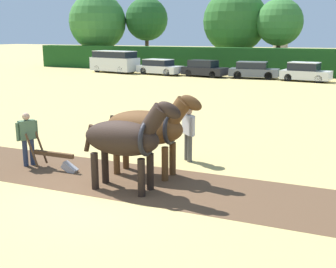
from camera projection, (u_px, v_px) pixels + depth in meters
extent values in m
plane|color=tan|center=(110.00, 195.00, 10.02)|extent=(240.00, 240.00, 0.00)
cube|color=brown|center=(31.00, 166.00, 12.21)|extent=(22.57, 3.62, 0.01)
cube|color=#194719|center=(303.00, 62.00, 38.15)|extent=(58.98, 1.52, 2.48)
cylinder|color=#4C3823|center=(99.00, 52.00, 50.58)|extent=(0.44, 0.44, 3.31)
sphere|color=#387533|center=(97.00, 22.00, 49.77)|extent=(6.70, 6.70, 6.70)
cylinder|color=brown|center=(147.00, 49.00, 50.59)|extent=(0.44, 0.44, 4.10)
sphere|color=#235623|center=(147.00, 19.00, 49.80)|extent=(5.03, 5.03, 5.03)
cylinder|color=brown|center=(234.00, 54.00, 45.15)|extent=(0.44, 0.44, 3.23)
sphere|color=#2D6628|center=(235.00, 21.00, 44.35)|extent=(6.73, 6.73, 6.73)
cylinder|color=#423323|center=(278.00, 54.00, 42.53)|extent=(0.44, 0.44, 3.62)
sphere|color=#387533|center=(280.00, 22.00, 41.81)|extent=(4.64, 4.64, 4.64)
cylinder|color=gray|center=(281.00, 34.00, 67.86)|extent=(2.34, 2.34, 7.52)
ellipsoid|color=black|center=(122.00, 138.00, 10.09)|extent=(1.99, 0.97, 0.84)
cylinder|color=black|center=(150.00, 172.00, 10.26)|extent=(0.18, 0.18, 0.92)
cylinder|color=black|center=(141.00, 178.00, 9.83)|extent=(0.18, 0.18, 0.92)
cylinder|color=black|center=(105.00, 165.00, 10.74)|extent=(0.18, 0.18, 0.92)
cylinder|color=black|center=(95.00, 171.00, 10.30)|extent=(0.18, 0.18, 0.92)
cylinder|color=black|center=(153.00, 121.00, 9.67)|extent=(0.79, 0.43, 0.87)
ellipsoid|color=black|center=(169.00, 110.00, 9.45)|extent=(0.69, 0.29, 0.54)
cube|color=black|center=(160.00, 114.00, 9.56)|extent=(0.41, 0.10, 0.55)
cylinder|color=black|center=(89.00, 138.00, 10.46)|extent=(0.30, 0.13, 0.71)
torus|color=black|center=(147.00, 138.00, 9.82)|extent=(0.15, 0.87, 0.86)
ellipsoid|color=#513319|center=(144.00, 127.00, 11.20)|extent=(2.24, 1.04, 0.90)
cylinder|color=#513319|center=(173.00, 159.00, 11.37)|extent=(0.18, 0.18, 0.91)
cylinder|color=#513319|center=(165.00, 164.00, 10.90)|extent=(0.18, 0.18, 0.91)
cylinder|color=#513319|center=(126.00, 153.00, 11.90)|extent=(0.18, 0.18, 0.91)
cylinder|color=#513319|center=(117.00, 158.00, 11.43)|extent=(0.18, 0.18, 0.91)
cylinder|color=#513319|center=(177.00, 112.00, 10.74)|extent=(0.79, 0.46, 0.85)
ellipsoid|color=#513319|center=(191.00, 103.00, 10.53)|extent=(0.69, 0.29, 0.54)
cube|color=black|center=(183.00, 105.00, 10.63)|extent=(0.39, 0.10, 0.52)
cylinder|color=black|center=(110.00, 128.00, 11.62)|extent=(0.30, 0.13, 0.71)
torus|color=black|center=(171.00, 127.00, 10.90)|extent=(0.15, 0.92, 0.92)
cube|color=#4C331E|center=(54.00, 154.00, 11.79)|extent=(1.31, 0.15, 0.12)
cube|color=#939399|center=(70.00, 168.00, 11.68)|extent=(0.49, 0.22, 0.39)
cylinder|color=#4C331E|center=(41.00, 147.00, 12.17)|extent=(0.40, 0.08, 0.96)
cylinder|color=#4C331E|center=(32.00, 150.00, 11.81)|extent=(0.40, 0.08, 0.96)
cylinder|color=#28334C|center=(32.00, 152.00, 12.25)|extent=(0.14, 0.14, 0.79)
cylinder|color=#28334C|center=(25.00, 153.00, 12.12)|extent=(0.14, 0.14, 0.79)
cube|color=#4C6B4C|center=(27.00, 130.00, 12.03)|extent=(0.38, 0.50, 0.56)
sphere|color=tan|center=(26.00, 116.00, 11.94)|extent=(0.21, 0.21, 0.21)
cylinder|color=#4C6B4C|center=(36.00, 129.00, 12.20)|extent=(0.09, 0.09, 0.52)
cylinder|color=#4C6B4C|center=(18.00, 132.00, 11.86)|extent=(0.09, 0.09, 0.52)
cylinder|color=#4C4C4C|center=(187.00, 147.00, 12.72)|extent=(0.14, 0.14, 0.83)
cylinder|color=#4C4C4C|center=(190.00, 148.00, 12.53)|extent=(0.14, 0.14, 0.83)
cube|color=#B7B7BC|center=(188.00, 125.00, 12.46)|extent=(0.49, 0.47, 0.59)
sphere|color=tan|center=(189.00, 111.00, 12.36)|extent=(0.22, 0.22, 0.22)
cylinder|color=#B7B7BC|center=(184.00, 123.00, 12.72)|extent=(0.09, 0.09, 0.55)
cylinder|color=#B7B7BC|center=(193.00, 127.00, 12.21)|extent=(0.09, 0.09, 0.55)
cylinder|color=#665B4C|center=(189.00, 109.00, 12.35)|extent=(0.43, 0.43, 0.02)
cylinder|color=#665B4C|center=(189.00, 107.00, 12.34)|extent=(0.21, 0.21, 0.10)
cube|color=silver|center=(115.00, 64.00, 41.90)|extent=(5.25, 2.85, 1.28)
cube|color=black|center=(114.00, 55.00, 41.68)|extent=(4.63, 2.55, 0.60)
cube|color=silver|center=(114.00, 51.00, 41.61)|extent=(4.63, 2.55, 0.06)
cylinder|color=black|center=(132.00, 69.00, 41.85)|extent=(0.72, 0.34, 0.70)
cylinder|color=black|center=(120.00, 70.00, 40.44)|extent=(0.72, 0.34, 0.70)
cylinder|color=black|center=(109.00, 68.00, 43.59)|extent=(0.72, 0.34, 0.70)
cylinder|color=black|center=(97.00, 69.00, 42.18)|extent=(0.72, 0.34, 0.70)
cube|color=silver|center=(160.00, 69.00, 39.76)|extent=(4.56, 2.51, 0.66)
cube|color=black|center=(158.00, 63.00, 39.74)|extent=(2.83, 2.04, 0.53)
cube|color=silver|center=(158.00, 60.00, 39.67)|extent=(2.83, 2.04, 0.06)
cylinder|color=black|center=(176.00, 71.00, 39.70)|extent=(0.70, 0.33, 0.67)
cylinder|color=black|center=(167.00, 72.00, 38.42)|extent=(0.70, 0.33, 0.67)
cylinder|color=black|center=(154.00, 70.00, 41.18)|extent=(0.70, 0.33, 0.67)
cylinder|color=black|center=(144.00, 71.00, 39.90)|extent=(0.70, 0.33, 0.67)
cube|color=black|center=(205.00, 71.00, 37.92)|extent=(4.20, 2.37, 0.68)
cube|color=black|center=(203.00, 64.00, 37.89)|extent=(2.60, 1.94, 0.56)
cube|color=black|center=(203.00, 60.00, 37.81)|extent=(2.60, 1.94, 0.06)
cylinder|color=black|center=(221.00, 73.00, 37.91)|extent=(0.65, 0.32, 0.62)
cylinder|color=black|center=(213.00, 75.00, 36.68)|extent=(0.65, 0.32, 0.62)
cylinder|color=black|center=(197.00, 72.00, 39.26)|extent=(0.65, 0.32, 0.62)
cylinder|color=black|center=(189.00, 73.00, 38.03)|extent=(0.65, 0.32, 0.62)
cube|color=#565B66|center=(254.00, 72.00, 36.37)|extent=(4.34, 2.21, 0.66)
cube|color=black|center=(252.00, 65.00, 36.29)|extent=(2.66, 1.85, 0.53)
cube|color=#565B66|center=(252.00, 62.00, 36.23)|extent=(2.66, 1.85, 0.06)
cylinder|color=black|center=(270.00, 74.00, 36.71)|extent=(0.69, 0.29, 0.67)
cylinder|color=black|center=(268.00, 76.00, 35.29)|extent=(0.69, 0.29, 0.67)
cylinder|color=black|center=(241.00, 73.00, 37.53)|extent=(0.69, 0.29, 0.67)
cylinder|color=black|center=(238.00, 75.00, 36.10)|extent=(0.69, 0.29, 0.67)
cube|color=silver|center=(306.00, 75.00, 34.14)|extent=(4.04, 2.29, 0.71)
cube|color=black|center=(304.00, 67.00, 34.08)|extent=(2.50, 1.92, 0.60)
cube|color=silver|center=(304.00, 63.00, 34.01)|extent=(2.50, 1.92, 0.06)
cylinder|color=black|center=(323.00, 77.00, 34.22)|extent=(0.63, 0.30, 0.61)
cylinder|color=black|center=(318.00, 79.00, 32.91)|extent=(0.63, 0.30, 0.61)
cylinder|color=black|center=(294.00, 76.00, 35.46)|extent=(0.63, 0.30, 0.61)
cylinder|color=black|center=(288.00, 78.00, 34.15)|extent=(0.63, 0.30, 0.61)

